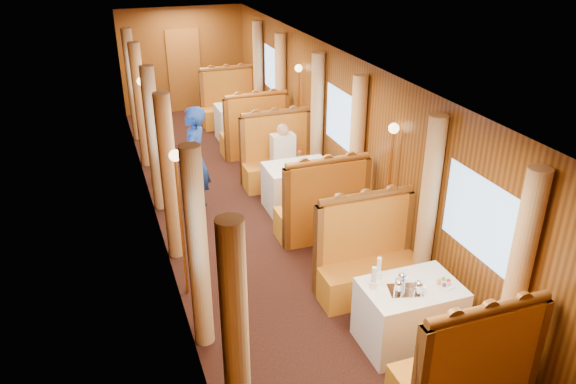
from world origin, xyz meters
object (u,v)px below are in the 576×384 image
banquette_mid_aft (278,162)px  banquette_mid_fwd (322,212)px  tea_tray (405,291)px  teapot_back (402,280)px  table_near (409,314)px  table_far (242,122)px  fruit_plate (444,283)px  teapot_right (418,289)px  steward (195,161)px  rose_vase_far (239,97)px  rose_vase_mid (299,155)px  banquette_near_aft (367,263)px  passenger (283,151)px  banquette_far_fwd (255,135)px  banquette_near_fwd (465,374)px  teapot_left (399,288)px  banquette_far_aft (230,107)px  table_mid (298,187)px

banquette_mid_aft → banquette_mid_fwd: bearing=-90.0°
tea_tray → teapot_back: teapot_back is taller
table_near → table_far: bearing=90.0°
table_near → fruit_plate: 0.52m
teapot_right → steward: (-1.55, 4.08, 0.07)m
rose_vase_far → fruit_plate: bearing=-87.1°
teapot_back → table_far: bearing=89.8°
rose_vase_mid → banquette_near_aft: bearing=-90.7°
banquette_near_aft → tea_tray: 1.12m
passenger → banquette_near_aft: bearing=-90.0°
banquette_far_fwd → teapot_back: bearing=-91.0°
banquette_mid_fwd → banquette_far_fwd: 3.50m
banquette_near_fwd → teapot_left: bearing=102.2°
teapot_back → table_near: bearing=-30.2°
table_near → rose_vase_mid: (0.03, 3.53, 0.55)m
banquette_near_fwd → steward: (-1.57, 4.96, 0.46)m
teapot_back → banquette_far_fwd: bearing=89.7°
rose_vase_mid → teapot_left: bearing=-93.7°
rose_vase_mid → steward: (-1.60, 0.41, -0.05)m
banquette_mid_fwd → table_near: bearing=-90.0°
table_near → banquette_near_aft: (0.00, 1.01, 0.05)m
tea_tray → fruit_plate: bearing=-3.8°
table_near → banquette_near_aft: bearing=90.0°
table_far → teapot_back: 6.96m
banquette_near_fwd → banquette_near_aft: 2.03m
banquette_far_aft → fruit_plate: bearing=-87.6°
banquette_mid_fwd → banquette_far_aft: (0.00, 5.53, 0.00)m
table_near → teapot_back: size_ratio=7.16×
banquette_near_fwd → fruit_plate: size_ratio=5.65×
banquette_near_aft → table_mid: (0.00, 2.49, -0.05)m
banquette_far_aft → teapot_left: (-0.21, -8.08, 0.39)m
banquette_mid_aft → fruit_plate: (0.33, -4.60, 0.35)m
fruit_plate → steward: size_ratio=0.13×
banquette_near_aft → rose_vase_mid: bearing=89.3°
tea_tray → rose_vase_mid: (0.15, 3.58, 0.17)m
banquette_near_aft → steward: steward is taller
banquette_far_aft → tea_tray: bearing=-90.8°
banquette_far_aft → teapot_left: banquette_far_aft is taller
banquette_mid_fwd → rose_vase_far: banquette_mid_fwd is taller
banquette_mid_fwd → teapot_back: banquette_mid_fwd is taller
table_far → passenger: passenger is taller
steward → table_far: bearing=177.0°
teapot_left → teapot_right: (0.19, -0.08, -0.00)m
rose_vase_far → table_far: bearing=-21.5°
banquette_near_fwd → banquette_mid_aft: bearing=90.0°
table_mid → passenger: (-0.00, 0.73, 0.37)m
teapot_left → rose_vase_mid: rose_vase_mid is taller
banquette_near_fwd → tea_tray: 1.03m
banquette_far_fwd → teapot_right: 6.14m
table_mid → teapot_left: (-0.21, -3.56, 0.44)m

